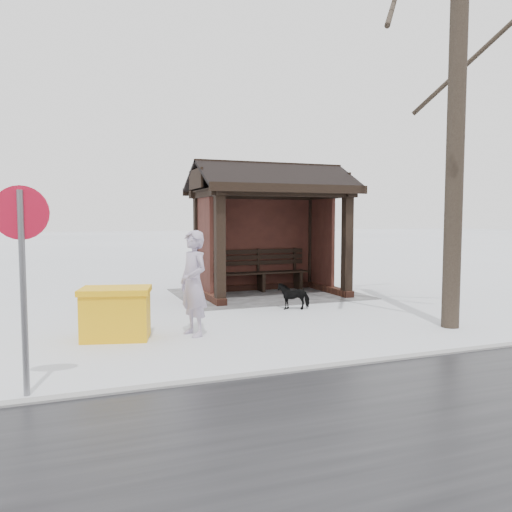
{
  "coord_description": "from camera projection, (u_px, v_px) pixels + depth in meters",
  "views": [
    {
      "loc": [
        4.4,
        10.71,
        1.81
      ],
      "look_at": [
        0.67,
        0.8,
        1.0
      ],
      "focal_mm": 35.0,
      "sensor_mm": 36.0,
      "label": 1
    }
  ],
  "objects": [
    {
      "name": "pedestrian",
      "position": [
        194.0,
        283.0,
        7.64
      ],
      "size": [
        0.55,
        0.68,
        1.62
      ],
      "primitive_type": "imported",
      "rotation": [
        0.0,
        0.0,
        1.88
      ],
      "color": "#A396B0",
      "rests_on": "ground"
    },
    {
      "name": "grit_bin",
      "position": [
        116.0,
        313.0,
        7.44
      ],
      "size": [
        1.15,
        0.91,
        0.78
      ],
      "rotation": [
        0.0,
        0.0,
        -0.24
      ],
      "color": "#EDAA0D",
      "rests_on": "ground"
    },
    {
      "name": "dog",
      "position": [
        294.0,
        296.0,
        9.93
      ],
      "size": [
        0.67,
        0.45,
        0.52
      ],
      "primitive_type": "imported",
      "rotation": [
        0.0,
        0.0,
        1.28
      ],
      "color": "black",
      "rests_on": "ground"
    },
    {
      "name": "bus_shelter",
      "position": [
        268.0,
        203.0,
        11.66
      ],
      "size": [
        3.6,
        2.4,
        3.09
      ],
      "color": "#3C1E16",
      "rests_on": "ground"
    },
    {
      "name": "kerb",
      "position": [
        429.0,
        355.0,
        6.54
      ],
      "size": [
        120.0,
        0.15,
        0.06
      ],
      "primitive_type": "cube",
      "color": "gray",
      "rests_on": "ground"
    },
    {
      "name": "road_sign",
      "position": [
        22.0,
        243.0,
        4.99
      ],
      "size": [
        0.54,
        0.12,
        2.14
      ],
      "rotation": [
        0.0,
        0.0,
        -0.15
      ],
      "color": "slate",
      "rests_on": "ground"
    },
    {
      "name": "trampled_patch",
      "position": [
        267.0,
        294.0,
        11.86
      ],
      "size": [
        4.2,
        3.2,
        0.02
      ],
      "primitive_type": "cube",
      "color": "gray",
      "rests_on": "ground"
    },
    {
      "name": "ground",
      "position": [
        271.0,
        295.0,
        11.68
      ],
      "size": [
        120.0,
        120.0,
        0.0
      ],
      "primitive_type": "plane",
      "color": "silver",
      "rests_on": "ground"
    }
  ]
}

